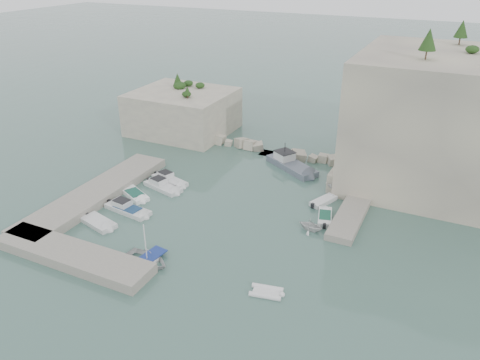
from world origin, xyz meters
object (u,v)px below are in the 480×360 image
at_px(motorboat_a, 170,182).
at_px(inflatable_dinghy, 266,293).
at_px(tender_east_b, 325,219).
at_px(work_boat, 292,168).
at_px(motorboat_b, 163,189).
at_px(tender_east_c, 323,203).
at_px(tender_east_d, 343,192).
at_px(motorboat_c, 135,196).
at_px(rowboat, 147,263).
at_px(tender_east_a, 310,230).
at_px(motorboat_e, 99,225).
at_px(motorboat_d, 128,211).

relative_size(motorboat_a, inflatable_dinghy, 1.91).
distance_m(tender_east_b, work_boat, 14.47).
distance_m(motorboat_b, tender_east_b, 21.60).
xyz_separation_m(tender_east_c, tender_east_d, (1.46, 3.92, 0.00)).
distance_m(motorboat_c, inflatable_dinghy, 24.73).
distance_m(rowboat, tender_east_a, 18.35).
bearing_deg(inflatable_dinghy, motorboat_a, 132.44).
bearing_deg(motorboat_e, motorboat_a, 99.37).
xyz_separation_m(motorboat_d, tender_east_c, (20.65, 12.27, 0.00)).
relative_size(motorboat_d, tender_east_a, 2.36).
bearing_deg(tender_east_d, inflatable_dinghy, 158.37).
bearing_deg(motorboat_e, tender_east_c, 51.71).
bearing_deg(motorboat_a, rowboat, -47.14).
bearing_deg(motorboat_d, rowboat, -34.65).
bearing_deg(inflatable_dinghy, tender_east_c, 80.10).
height_order(motorboat_a, motorboat_d, same).
height_order(motorboat_e, tender_east_b, same).
height_order(motorboat_d, tender_east_d, tender_east_d).
bearing_deg(motorboat_b, work_boat, 60.28).
xyz_separation_m(motorboat_a, tender_east_a, (21.04, -3.42, 0.00)).
bearing_deg(work_boat, motorboat_e, -89.19).
bearing_deg(tender_east_a, motorboat_d, 111.56).
distance_m(inflatable_dinghy, work_boat, 28.01).
distance_m(motorboat_d, inflatable_dinghy, 21.92).
distance_m(motorboat_e, tender_east_a, 24.22).
bearing_deg(rowboat, tender_east_d, -22.79).
distance_m(motorboat_e, tender_east_c, 27.14).
xyz_separation_m(motorboat_b, motorboat_e, (-1.55, -10.79, 0.00)).
relative_size(tender_east_b, tender_east_d, 0.99).
height_order(motorboat_b, tender_east_b, motorboat_b).
relative_size(motorboat_d, rowboat, 1.36).
bearing_deg(tender_east_d, tender_east_a, 156.49).
height_order(rowboat, work_boat, work_boat).
distance_m(motorboat_c, tender_east_c, 23.95).
relative_size(motorboat_d, tender_east_d, 1.47).
relative_size(motorboat_a, tender_east_c, 1.44).
relative_size(tender_east_a, tender_east_c, 0.66).
xyz_separation_m(tender_east_a, tender_east_d, (0.93, 10.71, 0.00)).
height_order(motorboat_b, inflatable_dinghy, motorboat_b).
relative_size(motorboat_a, tender_east_b, 1.36).
height_order(motorboat_c, tender_east_d, tender_east_d).
relative_size(tender_east_c, work_boat, 0.45).
relative_size(motorboat_c, rowboat, 1.04).
distance_m(inflatable_dinghy, tender_east_a, 12.19).
bearing_deg(tender_east_c, motorboat_e, 150.11).
height_order(motorboat_d, work_boat, work_boat).
relative_size(inflatable_dinghy, work_boat, 0.34).
bearing_deg(rowboat, motorboat_e, 76.40).
distance_m(motorboat_d, tender_east_a, 21.87).
relative_size(motorboat_a, tender_east_d, 1.35).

